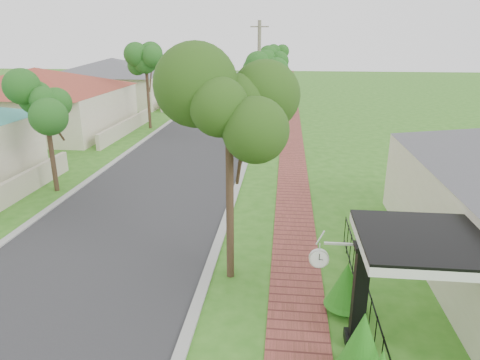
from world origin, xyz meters
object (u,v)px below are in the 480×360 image
at_px(parked_car_white, 243,107).
at_px(utility_pole, 259,80).
at_px(near_tree, 229,117).
at_px(station_clock, 321,257).
at_px(porch_post, 359,301).
at_px(parked_car_red, 253,109).

height_order(parked_car_white, utility_pole, utility_pole).
height_order(parked_car_white, near_tree, near_tree).
relative_size(parked_car_white, utility_pole, 0.59).
xyz_separation_m(near_tree, station_clock, (2.35, -2.18, -2.75)).
height_order(parked_car_white, station_clock, station_clock).
xyz_separation_m(porch_post, near_tree, (-3.22, 2.58, 3.58)).
relative_size(porch_post, parked_car_white, 0.55).
bearing_deg(station_clock, parked_car_white, 99.25).
bearing_deg(porch_post, utility_pole, 99.86).
height_order(utility_pole, station_clock, utility_pole).
bearing_deg(porch_post, parked_car_white, 100.78).
distance_m(parked_car_white, near_tree, 26.98).
height_order(porch_post, utility_pole, utility_pole).
height_order(parked_car_red, parked_car_white, parked_car_white).
bearing_deg(utility_pole, parked_car_white, 103.11).
xyz_separation_m(parked_car_red, near_tree, (1.39, -26.09, 4.02)).
bearing_deg(parked_car_white, porch_post, -79.87).
distance_m(parked_car_red, parked_car_white, 1.07).
distance_m(parked_car_white, station_clock, 29.16).
height_order(porch_post, parked_car_red, porch_post).
relative_size(utility_pole, station_clock, 7.15).
distance_m(parked_car_red, utility_pole, 8.37).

